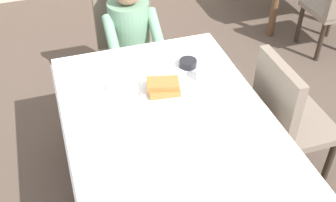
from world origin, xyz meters
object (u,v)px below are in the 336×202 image
Objects in this scene: breakfast_stack at (163,87)px; cup_coffee at (203,74)px; fork_left_of_plate at (133,101)px; syrup_pitcher at (111,85)px; chair_diner at (127,41)px; diner_person at (131,35)px; dining_table_main at (168,127)px; spoon_near_edge at (179,126)px; knife_right_of_plate at (196,88)px; chair_right_side at (286,116)px; plate_breakfast at (164,92)px; bowl_butter at (188,63)px.

cup_coffee is (0.27, 0.05, -0.00)m from breakfast_stack.
syrup_pitcher is at bearing 27.69° from fork_left_of_plate.
chair_diner reaches higher than breakfast_stack.
dining_table_main is at bearing 87.78° from diner_person.
cup_coffee is 1.41× the size of syrup_pitcher.
breakfast_stack is at bearing 96.12° from spoon_near_edge.
syrup_pitcher is at bearing 67.10° from knife_right_of_plate.
chair_right_side is at bearing 14.63° from spoon_near_edge.
spoon_near_edge is (-0.01, -0.30, -0.01)m from plate_breakfast.
plate_breakfast is 2.48× the size of cup_coffee.
knife_right_of_plate is at bearing 102.91° from diner_person.
chair_right_side reaches higher than cup_coffee.
chair_diner is (0.04, 1.17, -0.12)m from dining_table_main.
dining_table_main is at bearing 120.64° from knife_right_of_plate.
plate_breakfast is (0.00, -0.97, 0.22)m from chair_diner.
breakfast_stack is 0.30m from spoon_near_edge.
bowl_butter is (0.23, -0.76, 0.23)m from chair_diner.
diner_person is 0.86m from knife_right_of_plate.
dining_table_main is 0.41m from cup_coffee.
plate_breakfast is (0.04, 0.20, 0.10)m from dining_table_main.
chair_right_side is at bearing -107.42° from fork_left_of_plate.
diner_person is 6.22× the size of fork_left_of_plate.
cup_coffee is at bearing 10.97° from plate_breakfast.
diner_person is at bearing 108.85° from cup_coffee.
plate_breakfast is at bearing 17.51° from breakfast_stack.
bowl_butter is 0.47m from fork_left_of_plate.
cup_coffee is at bearing 39.32° from dining_table_main.
chair_right_side reaches higher than syrup_pitcher.
spoon_near_edge is at bearing -72.76° from dining_table_main.
dining_table_main is at bearing -122.99° from bowl_butter.
chair_right_side is 0.59m from cup_coffee.
fork_left_of_plate is (-0.19, -0.99, 0.21)m from chair_diner.
plate_breakfast is at bearing 90.13° from diner_person.
breakfast_stack is 0.20m from knife_right_of_plate.
bowl_butter is at bearing 43.43° from plate_breakfast.
breakfast_stack is 1.83× the size of cup_coffee.
fork_left_of_plate is 0.90× the size of knife_right_of_plate.
chair_right_side is at bearing 0.00° from dining_table_main.
plate_breakfast is (0.00, -0.82, 0.08)m from diner_person.
chair_right_side is 0.69m from bowl_butter.
knife_right_of_plate is (0.23, 0.18, 0.09)m from dining_table_main.
plate_breakfast is 0.04m from breakfast_stack.
chair_diner reaches higher than cup_coffee.
spoon_near_edge is (-0.01, -1.27, 0.21)m from chair_diner.
chair_diner is 1.01m from breakfast_stack.
plate_breakfast is 3.50× the size of syrup_pitcher.
fork_left_of_plate is 0.38m from knife_right_of_plate.
bowl_butter is 0.24m from knife_right_of_plate.
chair_right_side is 0.96m from fork_left_of_plate.
diner_person is 1.12m from spoon_near_edge.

